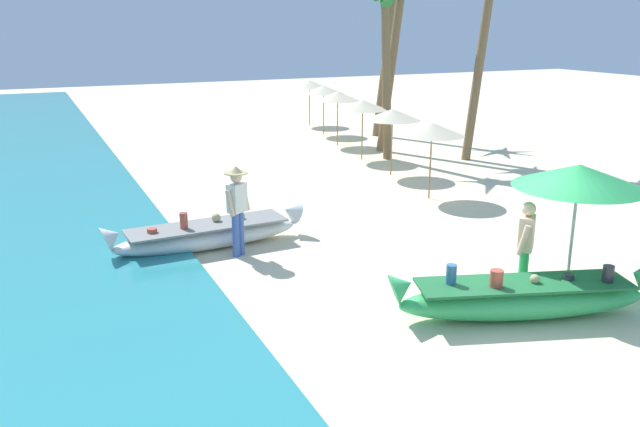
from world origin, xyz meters
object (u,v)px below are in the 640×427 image
at_px(patio_umbrella_large, 579,177).
at_px(palm_tree_mid_cluster, 384,10).
at_px(boat_white_midground, 208,235).
at_px(boat_green_foreground, 522,298).
at_px(person_vendor_hatted, 237,204).
at_px(person_tourist_customer, 525,244).

xyz_separation_m(patio_umbrella_large, palm_tree_mid_cluster, (2.60, 10.73, 2.64)).
bearing_deg(boat_white_midground, boat_green_foreground, -55.44).
height_order(person_vendor_hatted, palm_tree_mid_cluster, palm_tree_mid_cluster).
relative_size(boat_green_foreground, patio_umbrella_large, 1.88).
relative_size(patio_umbrella_large, palm_tree_mid_cluster, 0.37).
relative_size(person_tourist_customer, palm_tree_mid_cluster, 0.27).
bearing_deg(person_vendor_hatted, palm_tree_mid_cluster, 44.37).
bearing_deg(person_vendor_hatted, boat_white_midground, 123.00).
bearing_deg(palm_tree_mid_cluster, boat_white_midground, -140.21).
xyz_separation_m(boat_green_foreground, person_vendor_hatted, (-3.03, 4.37, 0.69)).
relative_size(person_tourist_customer, patio_umbrella_large, 0.74).
xyz_separation_m(person_vendor_hatted, person_tourist_customer, (3.56, -3.76, -0.11)).
relative_size(person_vendor_hatted, patio_umbrella_large, 0.81).
height_order(boat_white_midground, patio_umbrella_large, patio_umbrella_large).
bearing_deg(patio_umbrella_large, person_vendor_hatted, 137.61).
height_order(boat_white_midground, person_tourist_customer, person_tourist_customer).
distance_m(boat_white_midground, person_tourist_customer, 5.98).
height_order(person_vendor_hatted, patio_umbrella_large, patio_umbrella_large).
distance_m(boat_green_foreground, person_vendor_hatted, 5.36).
relative_size(boat_white_midground, person_vendor_hatted, 2.33).
xyz_separation_m(boat_white_midground, patio_umbrella_large, (4.75, -4.61, 1.68)).
relative_size(boat_green_foreground, boat_white_midground, 1.00).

